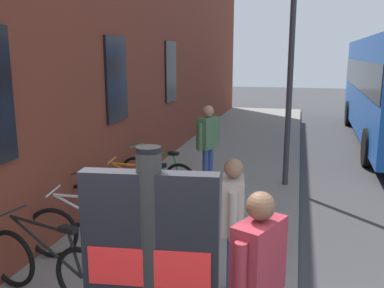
{
  "coord_description": "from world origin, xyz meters",
  "views": [
    {
      "loc": [
        -1.96,
        0.1,
        2.87
      ],
      "look_at": [
        4.78,
        1.81,
        1.38
      ],
      "focal_mm": 39.46,
      "sensor_mm": 36.0,
      "label": 1
    }
  ],
  "objects_px": {
    "bicycle_by_door": "(46,266)",
    "pedestrian_by_facade": "(208,138)",
    "bicycle_leaning_wall": "(91,232)",
    "bicycle_mid_rack": "(158,177)",
    "pedestrian_near_bus": "(233,213)",
    "bicycle_end_of_row": "(110,208)",
    "street_lamp": "(293,22)",
    "bicycle_under_window": "(140,193)",
    "pedestrian_crossing_street": "(258,272)"
  },
  "relations": [
    {
      "from": "pedestrian_by_facade",
      "to": "bicycle_by_door",
      "type": "bearing_deg",
      "value": 168.17
    },
    {
      "from": "bicycle_by_door",
      "to": "bicycle_leaning_wall",
      "type": "distance_m",
      "value": 0.97
    },
    {
      "from": "bicycle_leaning_wall",
      "to": "pedestrian_by_facade",
      "type": "xyz_separation_m",
      "value": [
        3.47,
        -0.87,
        0.67
      ]
    },
    {
      "from": "bicycle_mid_rack",
      "to": "pedestrian_near_bus",
      "type": "height_order",
      "value": "pedestrian_near_bus"
    },
    {
      "from": "bicycle_end_of_row",
      "to": "bicycle_mid_rack",
      "type": "xyz_separation_m",
      "value": [
        1.85,
        -0.16,
        0.0
      ]
    },
    {
      "from": "bicycle_end_of_row",
      "to": "street_lamp",
      "type": "distance_m",
      "value": 5.09
    },
    {
      "from": "bicycle_by_door",
      "to": "pedestrian_by_facade",
      "type": "relative_size",
      "value": 1.01
    },
    {
      "from": "bicycle_leaning_wall",
      "to": "bicycle_mid_rack",
      "type": "bearing_deg",
      "value": -0.44
    },
    {
      "from": "pedestrian_by_facade",
      "to": "pedestrian_near_bus",
      "type": "bearing_deg",
      "value": -163.93
    },
    {
      "from": "bicycle_mid_rack",
      "to": "street_lamp",
      "type": "bearing_deg",
      "value": -60.4
    },
    {
      "from": "bicycle_leaning_wall",
      "to": "street_lamp",
      "type": "height_order",
      "value": "street_lamp"
    },
    {
      "from": "bicycle_leaning_wall",
      "to": "pedestrian_crossing_street",
      "type": "distance_m",
      "value": 3.01
    },
    {
      "from": "bicycle_by_door",
      "to": "bicycle_leaning_wall",
      "type": "xyz_separation_m",
      "value": [
        0.97,
        -0.06,
        0.0
      ]
    },
    {
      "from": "bicycle_by_door",
      "to": "pedestrian_near_bus",
      "type": "relative_size",
      "value": 1.07
    },
    {
      "from": "bicycle_leaning_wall",
      "to": "bicycle_mid_rack",
      "type": "relative_size",
      "value": 1.01
    },
    {
      "from": "pedestrian_near_bus",
      "to": "bicycle_end_of_row",
      "type": "bearing_deg",
      "value": 59.07
    },
    {
      "from": "bicycle_by_door",
      "to": "street_lamp",
      "type": "height_order",
      "value": "street_lamp"
    },
    {
      "from": "bicycle_by_door",
      "to": "bicycle_under_window",
      "type": "distance_m",
      "value": 2.67
    },
    {
      "from": "bicycle_leaning_wall",
      "to": "street_lamp",
      "type": "relative_size",
      "value": 0.31
    },
    {
      "from": "pedestrian_by_facade",
      "to": "bicycle_under_window",
      "type": "bearing_deg",
      "value": 155.27
    },
    {
      "from": "bicycle_mid_rack",
      "to": "street_lamp",
      "type": "relative_size",
      "value": 0.3
    },
    {
      "from": "bicycle_under_window",
      "to": "pedestrian_near_bus",
      "type": "distance_m",
      "value": 2.91
    },
    {
      "from": "bicycle_under_window",
      "to": "street_lamp",
      "type": "xyz_separation_m",
      "value": [
        2.41,
        -2.39,
        2.97
      ]
    },
    {
      "from": "bicycle_under_window",
      "to": "pedestrian_crossing_street",
      "type": "bearing_deg",
      "value": -145.52
    },
    {
      "from": "bicycle_leaning_wall",
      "to": "bicycle_by_door",
      "type": "bearing_deg",
      "value": 176.47
    },
    {
      "from": "bicycle_under_window",
      "to": "pedestrian_crossing_street",
      "type": "xyz_separation_m",
      "value": [
        -3.41,
        -2.34,
        0.66
      ]
    },
    {
      "from": "bicycle_by_door",
      "to": "pedestrian_by_facade",
      "type": "distance_m",
      "value": 4.59
    },
    {
      "from": "bicycle_by_door",
      "to": "street_lamp",
      "type": "bearing_deg",
      "value": -26.21
    },
    {
      "from": "pedestrian_near_bus",
      "to": "pedestrian_by_facade",
      "type": "xyz_separation_m",
      "value": [
        3.86,
        1.11,
        0.06
      ]
    },
    {
      "from": "pedestrian_near_bus",
      "to": "pedestrian_crossing_street",
      "type": "bearing_deg",
      "value": -162.72
    },
    {
      "from": "bicycle_mid_rack",
      "to": "pedestrian_crossing_street",
      "type": "xyz_separation_m",
      "value": [
        -4.44,
        -2.37,
        0.66
      ]
    },
    {
      "from": "street_lamp",
      "to": "bicycle_under_window",
      "type": "bearing_deg",
      "value": 135.25
    },
    {
      "from": "bicycle_leaning_wall",
      "to": "bicycle_end_of_row",
      "type": "distance_m",
      "value": 0.89
    },
    {
      "from": "bicycle_by_door",
      "to": "street_lamp",
      "type": "xyz_separation_m",
      "value": [
        5.08,
        -2.5,
        2.97
      ]
    },
    {
      "from": "bicycle_by_door",
      "to": "pedestrian_crossing_street",
      "type": "height_order",
      "value": "pedestrian_crossing_street"
    },
    {
      "from": "bicycle_by_door",
      "to": "bicycle_leaning_wall",
      "type": "bearing_deg",
      "value": -3.53
    },
    {
      "from": "pedestrian_near_bus",
      "to": "pedestrian_by_facade",
      "type": "bearing_deg",
      "value": 16.07
    },
    {
      "from": "bicycle_mid_rack",
      "to": "pedestrian_near_bus",
      "type": "xyz_separation_m",
      "value": [
        -3.12,
        -1.96,
        0.61
      ]
    },
    {
      "from": "bicycle_end_of_row",
      "to": "pedestrian_near_bus",
      "type": "height_order",
      "value": "pedestrian_near_bus"
    },
    {
      "from": "bicycle_under_window",
      "to": "bicycle_mid_rack",
      "type": "height_order",
      "value": "same"
    },
    {
      "from": "pedestrian_near_bus",
      "to": "street_lamp",
      "type": "bearing_deg",
      "value": -5.79
    },
    {
      "from": "pedestrian_by_facade",
      "to": "bicycle_leaning_wall",
      "type": "bearing_deg",
      "value": 165.92
    },
    {
      "from": "bicycle_leaning_wall",
      "to": "bicycle_end_of_row",
      "type": "xyz_separation_m",
      "value": [
        0.88,
        0.14,
        -0.0
      ]
    },
    {
      "from": "bicycle_end_of_row",
      "to": "bicycle_mid_rack",
      "type": "distance_m",
      "value": 1.86
    },
    {
      "from": "bicycle_end_of_row",
      "to": "pedestrian_crossing_street",
      "type": "distance_m",
      "value": 3.68
    },
    {
      "from": "bicycle_leaning_wall",
      "to": "pedestrian_by_facade",
      "type": "height_order",
      "value": "pedestrian_by_facade"
    },
    {
      "from": "pedestrian_by_facade",
      "to": "pedestrian_crossing_street",
      "type": "bearing_deg",
      "value": -163.62
    },
    {
      "from": "bicycle_leaning_wall",
      "to": "bicycle_mid_rack",
      "type": "height_order",
      "value": "same"
    },
    {
      "from": "pedestrian_crossing_street",
      "to": "street_lamp",
      "type": "distance_m",
      "value": 6.26
    },
    {
      "from": "bicycle_by_door",
      "to": "bicycle_end_of_row",
      "type": "distance_m",
      "value": 1.85
    }
  ]
}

